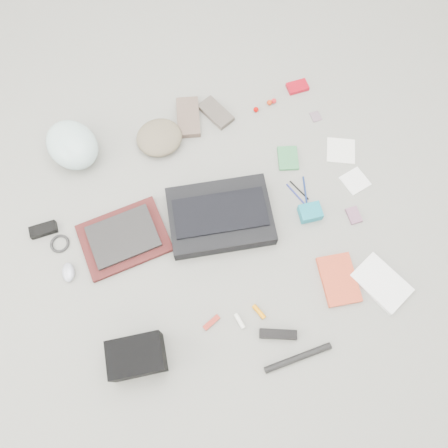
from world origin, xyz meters
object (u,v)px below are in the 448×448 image
object	(u,v)px
messenger_bag	(220,216)
accordion_wallet	(310,212)
laptop	(123,237)
camera_bag	(137,357)
bike_helmet	(72,145)
book_red	(339,279)

from	to	relation	value
messenger_bag	accordion_wallet	distance (m)	0.41
messenger_bag	laptop	xyz separation A→B (m)	(-0.44, 0.07, -0.00)
camera_bag	accordion_wallet	size ratio (longest dim) A/B	2.18
camera_bag	bike_helmet	bearing A→B (deg)	99.40
camera_bag	accordion_wallet	world-z (taller)	camera_bag
messenger_bag	bike_helmet	xyz separation A→B (m)	(-0.53, 0.57, 0.05)
bike_helmet	accordion_wallet	size ratio (longest dim) A/B	2.82
laptop	accordion_wallet	distance (m)	0.85
book_red	messenger_bag	bearing A→B (deg)	140.51
camera_bag	book_red	bearing A→B (deg)	9.29
messenger_bag	laptop	bearing A→B (deg)	-176.97
book_red	accordion_wallet	world-z (taller)	accordion_wallet
camera_bag	book_red	distance (m)	0.90
laptop	camera_bag	distance (m)	0.52
bike_helmet	accordion_wallet	bearing A→B (deg)	-57.82
laptop	book_red	world-z (taller)	laptop
book_red	camera_bag	bearing A→B (deg)	-169.46
book_red	accordion_wallet	distance (m)	0.33
bike_helmet	camera_bag	xyz separation A→B (m)	(0.00, -1.02, -0.01)
accordion_wallet	messenger_bag	bearing A→B (deg)	170.17
laptop	accordion_wallet	bearing A→B (deg)	-15.30
bike_helmet	camera_bag	size ratio (longest dim) A/B	1.29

